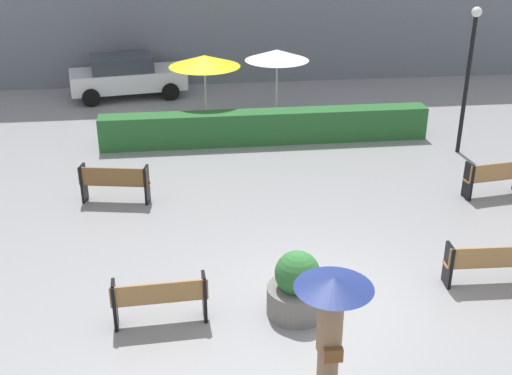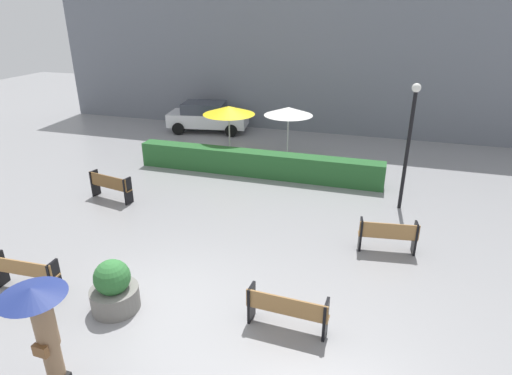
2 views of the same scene
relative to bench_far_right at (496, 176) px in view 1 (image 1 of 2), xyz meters
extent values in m
plane|color=gray|center=(-5.00, -3.87, -0.54)|extent=(60.00, 60.00, 0.00)
cube|color=#9E7242|center=(-0.01, 0.06, -0.08)|extent=(1.60, 0.49, 0.04)
cube|color=#9E7242|center=(0.01, -0.10, 0.16)|extent=(1.57, 0.25, 0.44)
cube|color=black|center=(-0.73, -0.06, -0.08)|extent=(0.11, 0.38, 0.92)
cube|color=#9E7242|center=(-8.20, -4.28, -0.06)|extent=(1.67, 0.34, 0.04)
cube|color=#9E7242|center=(-8.19, -4.44, 0.15)|extent=(1.66, 0.12, 0.38)
cube|color=black|center=(-8.97, -4.34, -0.10)|extent=(0.08, 0.37, 0.88)
cube|color=black|center=(-7.43, -4.27, -0.10)|extent=(0.08, 0.37, 0.88)
cube|color=#9E7242|center=(-1.94, -3.77, -0.11)|extent=(1.75, 0.36, 0.04)
cube|color=#9E7242|center=(-1.95, -3.93, 0.12)|extent=(1.74, 0.12, 0.42)
cube|color=black|center=(-2.75, -3.76, -0.10)|extent=(0.08, 0.38, 0.86)
cube|color=brown|center=(-9.36, 0.82, -0.06)|extent=(1.71, 0.57, 0.04)
cube|color=brown|center=(-9.38, 0.68, 0.18)|extent=(1.67, 0.35, 0.45)
cube|color=black|center=(-10.13, 0.95, -0.07)|extent=(0.13, 0.37, 0.94)
cube|color=black|center=(-8.59, 0.66, -0.07)|extent=(0.13, 0.37, 0.94)
cylinder|color=#8C6B4C|center=(-5.69, -6.35, -0.14)|extent=(0.32, 0.32, 0.80)
cylinder|color=#8C6B4C|center=(-5.69, -6.35, 0.69)|extent=(0.38, 0.38, 0.86)
sphere|color=tan|center=(-5.69, -6.35, 1.23)|extent=(0.21, 0.21, 0.21)
cube|color=brown|center=(-5.68, -6.57, 0.31)|extent=(0.28, 0.11, 0.22)
cylinder|color=black|center=(-5.70, -6.45, 1.00)|extent=(0.02, 0.02, 0.90)
cone|color=navy|center=(-5.70, -6.45, 1.45)|extent=(1.12, 1.12, 0.16)
cylinder|color=slate|center=(-5.79, -4.31, -0.27)|extent=(1.07, 1.07, 0.53)
sphere|color=#2D6B33|center=(-5.79, -4.31, 0.29)|extent=(0.80, 0.80, 0.80)
cylinder|color=black|center=(0.37, 3.04, 1.42)|extent=(0.12, 0.12, 3.91)
sphere|color=white|center=(0.37, 3.04, 3.50)|extent=(0.28, 0.28, 0.28)
cylinder|color=silver|center=(-6.87, 6.09, 0.57)|extent=(0.06, 0.06, 2.20)
cone|color=yellow|center=(-6.87, 6.09, 1.67)|extent=(2.25, 2.25, 0.35)
cylinder|color=silver|center=(-4.45, 6.96, 0.53)|extent=(0.06, 0.06, 2.13)
cone|color=white|center=(-4.45, 6.96, 1.60)|extent=(2.12, 2.12, 0.35)
cube|color=#28602D|center=(-5.15, 4.53, -0.04)|extent=(9.94, 0.70, 0.99)
cube|color=silver|center=(-9.58, 10.08, 0.13)|extent=(4.42, 2.39, 0.70)
cube|color=#333842|center=(-9.77, 10.05, 0.76)|extent=(2.43, 1.94, 0.55)
cylinder|color=black|center=(-8.31, 11.17, -0.22)|extent=(0.67, 0.32, 0.64)
cylinder|color=black|center=(-8.03, 9.44, -0.22)|extent=(0.67, 0.32, 0.64)
cylinder|color=black|center=(-11.13, 10.72, -0.22)|extent=(0.67, 0.32, 0.64)
cylinder|color=black|center=(-10.85, 8.99, -0.22)|extent=(0.67, 0.32, 0.64)
camera|label=1|loc=(-7.67, -13.75, 6.27)|focal=44.91mm
camera|label=2|loc=(-0.47, -10.89, 5.79)|focal=29.97mm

